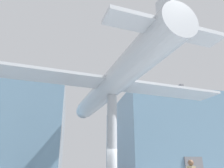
{
  "coord_description": "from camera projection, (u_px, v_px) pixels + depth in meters",
  "views": [
    {
      "loc": [
        -2.68,
        -13.52,
        1.64
      ],
      "look_at": [
        0.0,
        0.0,
        6.72
      ],
      "focal_mm": 35.0,
      "sensor_mm": 36.0,
      "label": 1
    }
  ],
  "objects": [
    {
      "name": "glass_pavilion_left",
      "position": [
        12.0,
        137.0,
        24.78
      ],
      "size": [
        11.2,
        15.08,
        9.7
      ],
      "color": "#60849E",
      "rests_on": "ground_plane"
    },
    {
      "name": "glass_pavilion_right",
      "position": [
        159.0,
        140.0,
        28.03
      ],
      "size": [
        11.2,
        15.08,
        9.7
      ],
      "color": "#60849E",
      "rests_on": "ground_plane"
    },
    {
      "name": "support_pylon_central",
      "position": [
        112.0,
        141.0,
        13.39
      ],
      "size": [
        0.62,
        0.62,
        5.91
      ],
      "color": "#999EA3",
      "rests_on": "ground_plane"
    },
    {
      "name": "suspended_airplane",
      "position": [
        111.0,
        85.0,
        14.9
      ],
      "size": [
        16.73,
        16.54,
        2.64
      ],
      "rotation": [
        0.0,
        0.0,
        0.15
      ],
      "color": "#B2B7BC",
      "rests_on": "support_pylon_central"
    }
  ]
}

